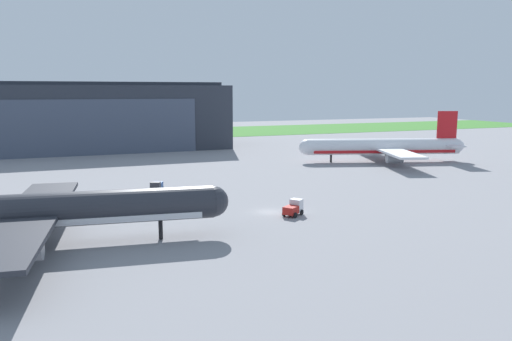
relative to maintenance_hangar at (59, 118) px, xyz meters
name	(u,v)px	position (x,y,z in m)	size (l,w,h in m)	color
ground_plane	(269,212)	(31.58, -99.49, -10.61)	(440.00, 440.00, 0.00)	gray
grass_field_strip	(138,134)	(31.58, 52.87, -10.57)	(440.00, 56.00, 0.08)	#408231
maintenance_hangar	(59,118)	(0.00, 0.00, 0.00)	(106.93, 32.23, 22.14)	#2D333D
airliner_far_left	(383,147)	(82.20, -58.67, -6.56)	(43.87, 41.08, 13.79)	silver
airliner_near_right	(38,212)	(-1.95, -105.92, -6.12)	(47.02, 42.07, 14.24)	#282B33
fuel_bowser	(157,186)	(17.56, -76.76, -9.53)	(3.18, 3.92, 2.05)	#2D2D33
pushback_tractor	(294,208)	(34.38, -102.84, -9.44)	(4.00, 3.61, 2.42)	silver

